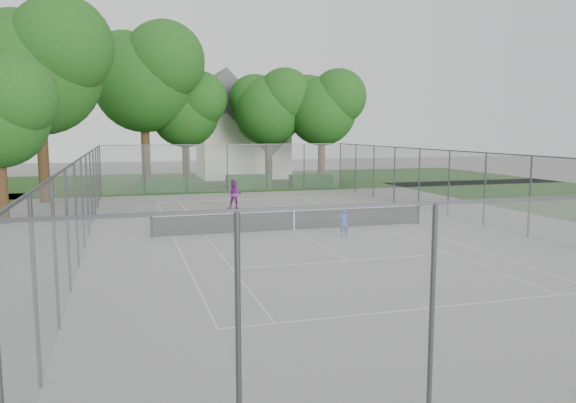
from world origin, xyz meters
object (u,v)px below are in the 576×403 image
object	(u,v)px
tennis_net	(294,219)
woman_player	(234,194)
house	(242,135)
girl_player	(344,222)

from	to	relation	value
tennis_net	woman_player	distance (m)	7.74
tennis_net	house	bearing A→B (deg)	82.87
tennis_net	woman_player	size ratio (longest dim) A/B	7.51
girl_player	woman_player	world-z (taller)	woman_player
woman_player	tennis_net	bearing A→B (deg)	-56.66
tennis_net	girl_player	size ratio (longest dim) A/B	10.45
house	girl_player	xyz separation A→B (m)	(-2.00, -30.93, -3.44)
tennis_net	girl_player	bearing A→B (deg)	-52.31
tennis_net	house	world-z (taller)	house
tennis_net	woman_player	world-z (taller)	woman_player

